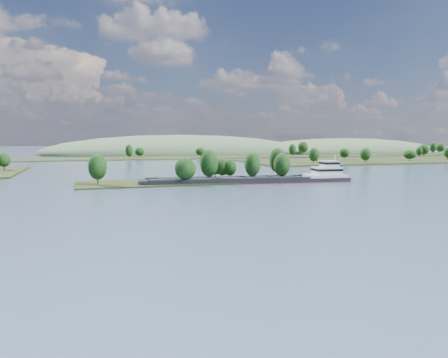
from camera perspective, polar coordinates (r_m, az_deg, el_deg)
name	(u,v)px	position (r m, az deg, el deg)	size (l,w,h in m)	color
ground	(245,201)	(131.74, 2.79, -2.95)	(1800.00, 1800.00, 0.00)	#3C4D67
tree_island	(212,172)	(188.69, -1.59, 0.90)	(100.00, 30.33, 15.03)	black
right_bank	(428,159)	(409.97, 25.09, 2.41)	(320.00, 90.00, 14.43)	black
back_shoreline	(150,157)	(406.31, -9.66, 2.80)	(900.00, 60.00, 15.34)	black
hill_east	(344,153)	(562.57, 15.45, 3.33)	(260.00, 140.00, 36.00)	#3F573C
hill_west	(181,154)	(513.51, -5.61, 3.32)	(320.00, 160.00, 44.00)	#3F573C
cargo_barge	(262,179)	(186.72, 4.99, 0.01)	(91.07, 18.69, 12.24)	black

